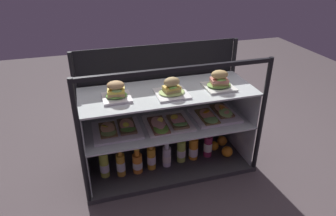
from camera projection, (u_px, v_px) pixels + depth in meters
name	position (u px, v px, depth m)	size (l,w,h in m)	color
ground_plane	(168.00, 167.00, 2.27)	(6.00, 6.00, 0.02)	#4B4143
case_base_deck	(168.00, 164.00, 2.25)	(1.20, 0.48, 0.04)	#353435
case_frame	(162.00, 102.00, 2.16)	(1.20, 0.48, 0.86)	black
riser_lower_tier	(168.00, 144.00, 2.17)	(1.14, 0.42, 0.32)	silver
shelf_lower_glass	(168.00, 125.00, 2.09)	(1.15, 0.44, 0.01)	silver
riser_upper_tier	(168.00, 109.00, 2.04)	(1.14, 0.42, 0.24)	silver
shelf_upper_glass	(168.00, 92.00, 1.98)	(1.15, 0.44, 0.01)	silver
plated_roll_sandwich_mid_right	(116.00, 92.00, 1.85)	(0.17, 0.17, 0.12)	white
plated_roll_sandwich_left_of_center	(172.00, 89.00, 1.91)	(0.20, 0.20, 0.12)	white
plated_roll_sandwich_near_right_corner	(219.00, 82.00, 2.00)	(0.19, 0.19, 0.13)	white
open_sandwich_tray_far_left	(117.00, 129.00, 2.00)	(0.32, 0.29, 0.06)	white
open_sandwich_tray_right_of_center	(168.00, 123.00, 2.06)	(0.32, 0.29, 0.06)	white
open_sandwich_tray_near_right_corner	(215.00, 114.00, 2.17)	(0.32, 0.29, 0.07)	white
juice_bottle_near_post	(104.00, 164.00, 2.07)	(0.06, 0.06, 0.24)	#C1D143
juice_bottle_front_second	(121.00, 165.00, 2.08)	(0.06, 0.06, 0.22)	gold
juice_bottle_tucked_behind	(137.00, 163.00, 2.11)	(0.07, 0.07, 0.20)	orange
juice_bottle_front_fourth	(151.00, 157.00, 2.14)	(0.06, 0.06, 0.24)	gold
juice_bottle_front_middle	(167.00, 156.00, 2.18)	(0.06, 0.06, 0.20)	white
juice_bottle_back_right	(181.00, 151.00, 2.22)	(0.07, 0.07, 0.22)	#B4D14D
juice_bottle_back_left	(193.00, 149.00, 2.25)	(0.07, 0.07, 0.23)	orange
juice_bottle_back_center	(208.00, 146.00, 2.28)	(0.06, 0.06, 0.22)	#96294B
orange_fruit_beside_bottles	(214.00, 146.00, 2.36)	(0.07, 0.07, 0.07)	orange
orange_fruit_near_left_post	(222.00, 141.00, 2.42)	(0.08, 0.08, 0.08)	orange
orange_fruit_rolled_forward	(227.00, 152.00, 2.29)	(0.08, 0.08, 0.08)	orange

